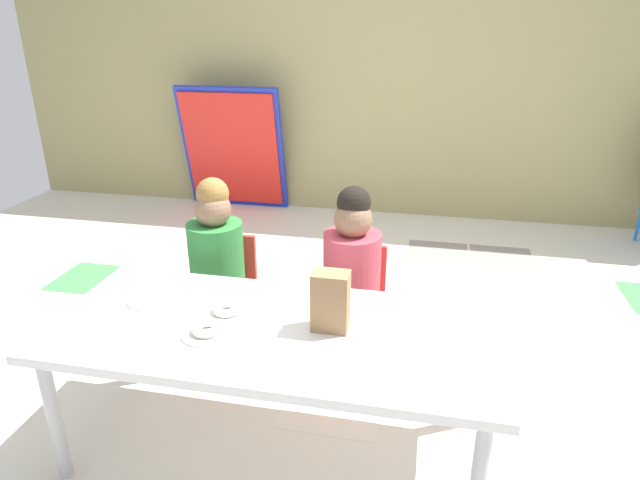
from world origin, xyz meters
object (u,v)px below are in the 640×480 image
Objects in this scene: craft_table at (273,338)px; paper_bag_brown at (331,301)px; folded_activity_table at (233,149)px; donut_powdered_loose at (227,309)px; paper_plate_near_edge at (207,333)px; seated_child_near_camera at (217,253)px; donut_powdered_on_plate at (206,328)px; paper_plate_center_table at (150,299)px; seated_child_middle_seat at (352,265)px.

paper_bag_brown is at bearing 9.71° from craft_table.
folded_activity_table is 10.02× the size of donut_powdered_loose.
folded_activity_table is at bearing 108.64° from paper_plate_near_edge.
donut_powdered_loose is (0.25, -0.52, 0.02)m from seated_child_near_camera.
paper_plate_near_edge is at bearing 0.00° from donut_powdered_on_plate.
donut_powdered_on_plate is at bearing -94.63° from donut_powdered_loose.
paper_plate_center_table reaches higher than craft_table.
seated_child_middle_seat is 0.80m from donut_powdered_on_plate.
seated_child_middle_seat reaches higher than donut_powdered_loose.
seated_child_near_camera and seated_child_middle_seat have the same top height.
seated_child_middle_seat reaches higher than craft_table.
donut_powdered_loose is at bearing -5.03° from paper_plate_center_table.
paper_plate_center_table is (-0.08, -0.49, 0.00)m from seated_child_near_camera.
folded_activity_table is at bearing 109.89° from donut_powdered_loose.
seated_child_near_camera is 0.72m from donut_powdered_on_plate.
seated_child_middle_seat reaches higher than paper_plate_center_table.
folded_activity_table reaches higher than donut_powdered_loose.
craft_table is at bearing -109.12° from seated_child_middle_seat.
seated_child_middle_seat is at bearing 90.45° from paper_bag_brown.
paper_bag_brown is (0.21, 0.04, 0.16)m from craft_table.
folded_activity_table is (-1.39, 2.21, -0.02)m from seated_child_middle_seat.
donut_powdered_loose is (-0.40, -0.52, 0.02)m from seated_child_middle_seat.
seated_child_middle_seat reaches higher than donut_powdered_on_plate.
donut_powdered_on_plate is 0.16m from donut_powdered_loose.
folded_activity_table reaches higher than paper_bag_brown.
folded_activity_table reaches higher than paper_plate_near_edge.
paper_plate_near_edge and paper_plate_center_table have the same top height.
paper_plate_center_table is at bearing -146.24° from seated_child_middle_seat.
craft_table is at bearing -67.02° from folded_activity_table.
donut_powdered_loose is (0.01, 0.16, -0.01)m from donut_powdered_on_plate.
seated_child_near_camera is 0.58m from donut_powdered_loose.
seated_child_near_camera reaches higher than paper_plate_near_edge.
seated_child_middle_seat is 0.88m from paper_plate_center_table.
craft_table is at bearing 23.86° from paper_plate_near_edge.
donut_powdered_on_plate is (0.24, -0.68, 0.02)m from seated_child_near_camera.
donut_powdered_loose is (-0.20, 0.07, 0.06)m from craft_table.
folded_activity_table reaches higher than seated_child_middle_seat.
paper_plate_center_table is at bearing -99.59° from seated_child_near_camera.
paper_bag_brown is 0.45m from paper_plate_near_edge.
folded_activity_table is at bearing 122.14° from seated_child_middle_seat.
donut_powdered_loose reaches higher than paper_plate_near_edge.
donut_powdered_loose is at bearing -127.75° from seated_child_middle_seat.
seated_child_near_camera is 5.10× the size of paper_plate_center_table.
seated_child_middle_seat is at bearing -57.86° from folded_activity_table.
seated_child_near_camera is at bearing 115.56° from donut_powdered_loose.
seated_child_middle_seat reaches higher than paper_plate_near_edge.
seated_child_middle_seat is at bearing 70.88° from craft_table.
donut_powdered_loose is at bearing 85.37° from paper_plate_near_edge.
donut_powdered_on_plate is at bearing -156.14° from craft_table.
craft_table is 15.01× the size of donut_powdered_on_plate.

